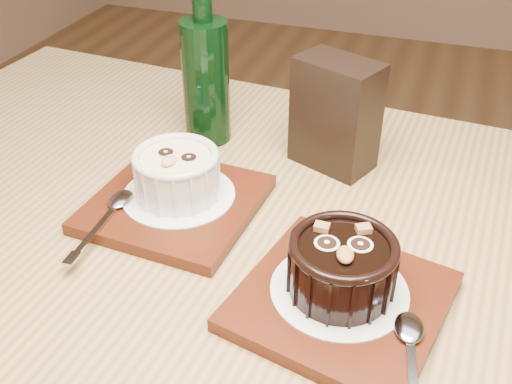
% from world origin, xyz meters
% --- Properties ---
extents(table, '(1.25, 0.88, 0.75)m').
position_xyz_m(table, '(-0.05, -0.29, 0.66)').
color(table, olive).
rests_on(table, ground).
extents(tray_left, '(0.19, 0.19, 0.01)m').
position_xyz_m(tray_left, '(-0.16, -0.23, 0.76)').
color(tray_left, '#4F1D0D').
rests_on(tray_left, table).
extents(doily_left, '(0.13, 0.13, 0.00)m').
position_xyz_m(doily_left, '(-0.16, -0.22, 0.77)').
color(doily_left, white).
rests_on(doily_left, tray_left).
extents(ramekin_white, '(0.10, 0.10, 0.06)m').
position_xyz_m(ramekin_white, '(-0.16, -0.22, 0.80)').
color(ramekin_white, white).
rests_on(ramekin_white, doily_left).
extents(spoon_left, '(0.03, 0.13, 0.01)m').
position_xyz_m(spoon_left, '(-0.22, -0.29, 0.77)').
color(spoon_left, '#B8BAC1').
rests_on(spoon_left, tray_left).
extents(tray_right, '(0.21, 0.21, 0.01)m').
position_xyz_m(tray_right, '(0.05, -0.32, 0.76)').
color(tray_right, '#4F1D0D').
rests_on(tray_right, table).
extents(doily_right, '(0.13, 0.13, 0.00)m').
position_xyz_m(doily_right, '(0.05, -0.32, 0.77)').
color(doily_right, white).
rests_on(doily_right, tray_right).
extents(ramekin_dark, '(0.10, 0.10, 0.06)m').
position_xyz_m(ramekin_dark, '(0.05, -0.32, 0.80)').
color(ramekin_dark, black).
rests_on(ramekin_dark, doily_right).
extents(spoon_right, '(0.05, 0.14, 0.01)m').
position_xyz_m(spoon_right, '(0.12, -0.38, 0.77)').
color(spoon_right, '#B8BAC1').
rests_on(spoon_right, tray_right).
extents(condiment_stand, '(0.12, 0.09, 0.14)m').
position_xyz_m(condiment_stand, '(-0.02, -0.07, 0.82)').
color(condiment_stand, black).
rests_on(condiment_stand, table).
extents(green_bottle, '(0.06, 0.06, 0.23)m').
position_xyz_m(green_bottle, '(-0.19, -0.06, 0.84)').
color(green_bottle, black).
rests_on(green_bottle, table).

